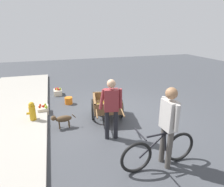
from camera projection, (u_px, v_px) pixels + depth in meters
The scene contains 11 objects.
ground_plane at pixel (115, 114), 6.23m from camera, with size 24.00×24.00×0.00m, color #3D3F44.
curb_strip at pixel (2, 127), 5.28m from camera, with size 12.00×2.40×0.12m, color #9E998E.
fruit_cart at pixel (107, 105), 5.82m from camera, with size 1.76×1.07×0.72m.
vendor_person at pixel (111, 105), 4.59m from camera, with size 0.26×0.56×1.54m.
bicycle at pixel (159, 151), 3.79m from camera, with size 0.46×1.66×0.85m.
cyclist_person at pixel (169, 121), 3.63m from camera, with size 0.52×0.22×1.65m.
dog at pixel (62, 119), 5.31m from camera, with size 0.19×0.67×0.40m.
fire_hydrant at pixel (32, 113), 5.53m from camera, with size 0.25×0.25×0.67m.
plastic_bucket at pixel (69, 101), 7.04m from camera, with size 0.28×0.28×0.25m, color orange.
apple_crate at pixel (58, 92), 8.00m from camera, with size 0.44×0.32×0.31m.
mixed_fruit_crate at pixel (43, 109), 6.29m from camera, with size 0.44×0.32×0.32m.
Camera 1 is at (-5.38, 1.79, 2.66)m, focal length 30.79 mm.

